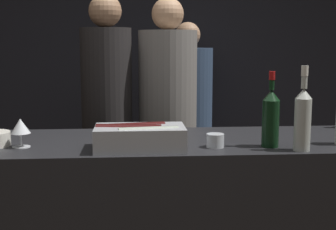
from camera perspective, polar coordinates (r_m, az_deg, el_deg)
name	(u,v)px	position (r m, az deg, el deg)	size (l,w,h in m)	color
wall_back_chalkboard	(152,61)	(4.26, -1.96, 6.64)	(6.40, 0.06, 2.80)	black
ice_bin_with_bottles	(139,136)	(2.11, -3.58, -2.58)	(0.40, 0.24, 0.12)	#9EA0A5
wine_glass	(20,127)	(2.24, -17.55, -1.41)	(0.09, 0.09, 0.13)	silver
candle_votive	(215,140)	(2.16, 5.78, -3.11)	(0.08, 0.08, 0.06)	silver
red_wine_bottle_burgundy	(271,117)	(2.20, 12.41, -0.22)	(0.08, 0.08, 0.35)	black
white_wine_bottle	(303,117)	(2.15, 16.11, -0.22)	(0.07, 0.07, 0.38)	#B2B7AD
person_in_hoodie	(168,122)	(3.13, -0.03, -0.86)	(0.38, 0.38, 1.85)	black
person_blond_tee	(187,116)	(3.92, 2.34, -0.11)	(0.42, 0.42, 1.73)	black
person_grey_polo	(107,120)	(3.09, -7.42, -0.66)	(0.33, 0.33, 1.86)	black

